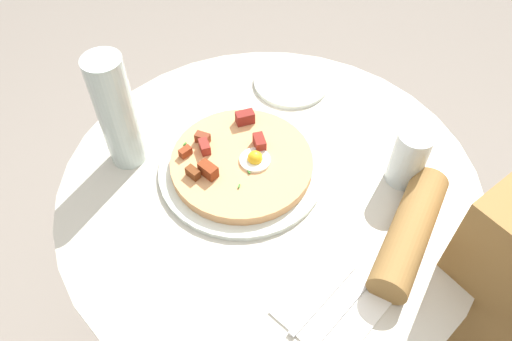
% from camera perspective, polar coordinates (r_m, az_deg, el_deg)
% --- Properties ---
extents(ground_plane, '(6.00, 6.00, 0.00)m').
position_cam_1_polar(ground_plane, '(1.64, 1.04, -17.63)').
color(ground_plane, gray).
extents(dining_table, '(0.83, 0.83, 0.75)m').
position_cam_1_polar(dining_table, '(1.13, 1.45, -7.03)').
color(dining_table, beige).
rests_on(dining_table, ground_plane).
extents(pizza_plate, '(0.33, 0.33, 0.01)m').
position_cam_1_polar(pizza_plate, '(1.00, -1.62, 0.27)').
color(pizza_plate, silver).
rests_on(pizza_plate, dining_table).
extents(breakfast_pizza, '(0.28, 0.28, 0.05)m').
position_cam_1_polar(breakfast_pizza, '(0.99, -1.72, 1.01)').
color(breakfast_pizza, tan).
rests_on(breakfast_pizza, pizza_plate).
extents(bread_plate, '(0.18, 0.18, 0.01)m').
position_cam_1_polar(bread_plate, '(1.19, 4.05, 10.08)').
color(bread_plate, silver).
rests_on(bread_plate, dining_table).
extents(napkin, '(0.17, 0.19, 0.00)m').
position_cam_1_polar(napkin, '(0.86, 8.94, -14.86)').
color(napkin, white).
rests_on(napkin, dining_table).
extents(fork, '(0.04, 0.18, 0.00)m').
position_cam_1_polar(fork, '(0.85, 9.97, -15.45)').
color(fork, silver).
rests_on(fork, napkin).
extents(knife, '(0.04, 0.18, 0.00)m').
position_cam_1_polar(knife, '(0.86, 8.00, -14.03)').
color(knife, silver).
rests_on(knife, napkin).
extents(water_glass, '(0.07, 0.07, 0.12)m').
position_cam_1_polar(water_glass, '(0.99, 17.14, 1.45)').
color(water_glass, silver).
rests_on(water_glass, dining_table).
extents(water_bottle, '(0.07, 0.07, 0.25)m').
position_cam_1_polar(water_bottle, '(0.97, -15.69, 6.38)').
color(water_bottle, silver).
rests_on(water_bottle, dining_table).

